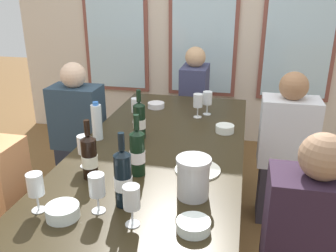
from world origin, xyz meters
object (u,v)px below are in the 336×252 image
wine_glass_2 (207,99)px  seated_person_0 (79,137)px  wine_bottle_1 (137,152)px  tasting_bowl_1 (225,129)px  metal_pitcher (193,177)px  water_bottle (97,122)px  wine_glass_6 (198,101)px  wine_glass_5 (132,199)px  wine_glass_1 (136,106)px  wine_bottle_2 (139,120)px  tasting_bowl_2 (156,105)px  wine_bottle_0 (89,157)px  wine_glass_0 (35,186)px  white_plate_0 (198,170)px  dining_table (160,159)px  seated_person_1 (285,154)px  wine_glass_3 (97,187)px  tasting_bowl_0 (63,212)px  wine_glass_4 (84,146)px  tasting_bowl_3 (193,226)px  seated_person_4 (194,108)px  wine_bottle_3 (123,178)px

wine_glass_2 → seated_person_0: (-0.98, -0.12, -0.34)m
wine_bottle_1 → tasting_bowl_1: wine_bottle_1 is taller
metal_pitcher → tasting_bowl_1: size_ratio=1.59×
water_bottle → wine_glass_6: (0.55, 0.52, 0.01)m
wine_glass_5 → wine_glass_1: bearing=105.9°
wine_bottle_2 → tasting_bowl_2: (-0.04, 0.60, -0.10)m
tasting_bowl_2 → wine_glass_2: bearing=-10.2°
wine_bottle_0 → wine_bottle_2: 0.55m
wine_glass_0 → wine_glass_6: 1.39m
white_plate_0 → wine_bottle_1: size_ratio=0.74×
wine_bottle_0 → wine_glass_2: (0.46, 1.06, 0.01)m
tasting_bowl_1 → dining_table: bearing=-136.9°
tasting_bowl_2 → wine_bottle_1: bearing=-81.0°
wine_bottle_2 → water_bottle: 0.26m
metal_pitcher → wine_glass_0: (-0.62, -0.25, 0.02)m
water_bottle → wine_glass_0: bearing=-86.2°
tasting_bowl_2 → seated_person_1: seated_person_1 is taller
wine_glass_3 → tasting_bowl_0: bearing=-150.2°
tasting_bowl_2 → wine_glass_4: size_ratio=0.74×
white_plate_0 → wine_glass_6: wine_glass_6 is taller
dining_table → wine_glass_6: (0.14, 0.58, 0.19)m
wine_glass_0 → wine_glass_1: (0.10, 1.11, -0.00)m
tasting_bowl_0 → wine_glass_3: 0.17m
wine_glass_5 → wine_glass_0: bearing=178.6°
tasting_bowl_3 → wine_glass_0: wine_glass_0 is taller
water_bottle → wine_glass_3: bearing=-67.5°
tasting_bowl_0 → seated_person_4: (0.23, 2.18, -0.24)m
tasting_bowl_0 → seated_person_4: bearing=84.0°
wine_glass_0 → metal_pitcher: bearing=21.7°
wine_glass_4 → tasting_bowl_0: bearing=-77.6°
dining_table → seated_person_4: 1.44m
wine_bottle_1 → seated_person_1: 1.24m
wine_bottle_2 → wine_glass_2: bearing=55.5°
wine_bottle_1 → wine_bottle_3: size_ratio=0.94×
wine_bottle_3 → tasting_bowl_1: 1.01m
tasting_bowl_0 → tasting_bowl_3: size_ratio=1.03×
wine_glass_1 → white_plate_0: bearing=-50.2°
dining_table → tasting_bowl_2: bearing=105.4°
wine_glass_3 → seated_person_4: seated_person_4 is taller
wine_glass_2 → wine_bottle_2: bearing=-124.5°
wine_bottle_2 → wine_glass_0: 0.87m
seated_person_0 → seated_person_1: size_ratio=1.00×
wine_bottle_3 → wine_glass_2: wine_bottle_3 is taller
tasting_bowl_1 → wine_glass_0: 1.27m
tasting_bowl_2 → tasting_bowl_0: bearing=-91.1°
seated_person_0 → water_bottle: bearing=-52.1°
white_plate_0 → wine_bottle_0: 0.55m
white_plate_0 → wine_glass_4: size_ratio=1.35×
wine_glass_6 → wine_bottle_3: bearing=-97.7°
tasting_bowl_3 → seated_person_1: 1.37m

